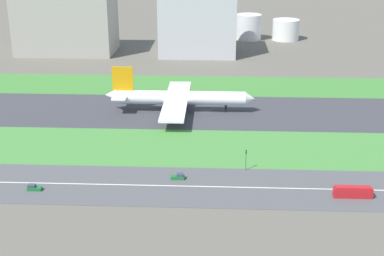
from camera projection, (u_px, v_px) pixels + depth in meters
The scene contains 16 objects.
ground_plane at pixel (206, 112), 243.32m from camera, with size 800.00×800.00×0.00m, color #5B564C.
runway at pixel (206, 112), 243.31m from camera, with size 280.00×46.00×0.10m, color #38383D.
grass_median_north at pixel (208, 86), 281.67m from camera, with size 280.00×36.00×0.10m, color #3D7A33.
grass_median_south at pixel (203, 148), 204.94m from camera, with size 280.00×36.00×0.10m, color #427F38.
highway at pixel (200, 187), 174.99m from camera, with size 280.00×28.00×0.10m, color #4C4C4F.
highway_centerline at pixel (200, 186), 174.97m from camera, with size 266.00×0.50×0.01m, color silver.
airliner at pixel (177, 98), 241.70m from camera, with size 65.00×56.00×19.70m.
bus_0 at pixel (353, 192), 167.66m from camera, with size 11.60×2.50×3.50m.
car_1 at pixel (178, 177), 179.69m from camera, with size 4.40×1.80×2.00m.
car_2 at pixel (34, 188), 172.28m from camera, with size 4.40×1.80×2.00m.
traffic_light at pixel (246, 158), 185.02m from camera, with size 0.36×0.50×7.20m.
terminal_building at pixel (66, 21), 347.05m from camera, with size 59.25×35.82×39.71m, color #9E998E.
hangar_building at pixel (198, 21), 343.28m from camera, with size 46.39×36.72×40.45m, color #B2B2B7.
fuel_tank_west at pixel (206, 27), 389.34m from camera, with size 18.04×18.04×16.87m, color silver.
fuel_tank_centre at pixel (249, 27), 387.93m from camera, with size 17.30×17.30×17.43m, color silver.
fuel_tank_east at pixel (286, 30), 387.37m from camera, with size 18.34×18.34×14.13m, color silver.
Camera 1 is at (4.77, -230.46, 78.46)m, focal length 52.21 mm.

